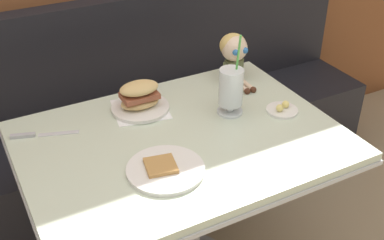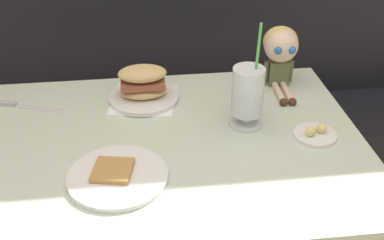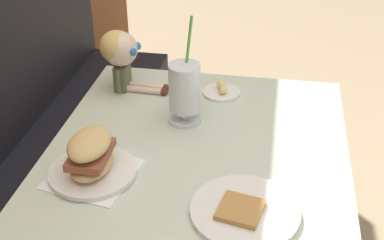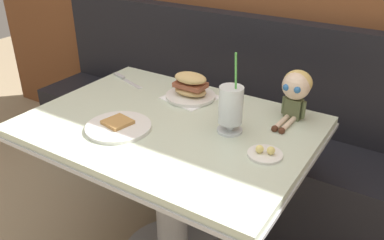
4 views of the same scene
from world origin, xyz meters
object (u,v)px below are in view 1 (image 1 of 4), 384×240
butter_saucer (282,109)px  butter_knife (33,135)px  milkshake_glass (231,89)px  seated_doll (234,50)px  sandwich_plate (140,99)px  toast_plate (165,169)px

butter_saucer → butter_knife: 0.91m
milkshake_glass → butter_saucer: size_ratio=2.63×
butter_knife → seated_doll: bearing=2.9°
sandwich_plate → seated_doll: 0.46m
toast_plate → butter_knife: (-0.32, 0.40, -0.00)m
milkshake_glass → butter_knife: 0.72m
butter_saucer → seated_doll: (-0.02, 0.32, 0.12)m
milkshake_glass → butter_knife: size_ratio=1.38×
butter_saucer → seated_doll: bearing=93.5°
milkshake_glass → butter_knife: (-0.69, 0.19, -0.10)m
toast_plate → milkshake_glass: bearing=29.2°
butter_saucer → toast_plate: bearing=-167.6°
toast_plate → butter_saucer: 0.56m
toast_plate → butter_saucer: size_ratio=2.08×
butter_saucer → butter_knife: bearing=162.4°
butter_saucer → butter_knife: (-0.87, 0.28, -0.00)m
sandwich_plate → butter_knife: 0.41m
toast_plate → butter_saucer: butter_saucer is taller
butter_saucer → butter_knife: butter_saucer is taller
toast_plate → sandwich_plate: bearing=78.4°
seated_doll → butter_knife: bearing=-177.1°
milkshake_glass → seated_doll: 0.28m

